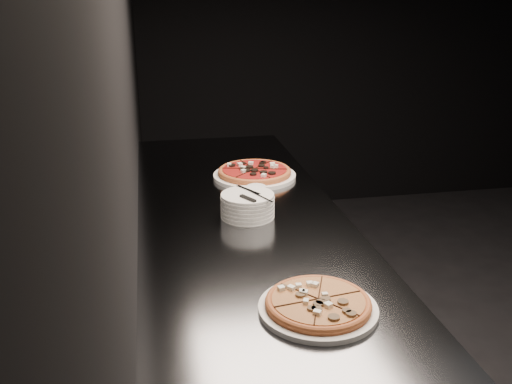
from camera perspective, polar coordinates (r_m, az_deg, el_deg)
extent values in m
cube|color=black|center=(1.82, -12.82, 9.85)|extent=(0.02, 5.00, 2.80)
cube|color=black|center=(4.95, 19.42, 15.36)|extent=(5.00, 0.02, 2.80)
cube|color=slate|center=(2.21, -0.92, -14.61)|extent=(0.70, 2.40, 0.90)
cube|color=slate|center=(1.99, -1.00, -3.62)|extent=(0.74, 2.44, 0.02)
cylinder|color=white|center=(1.49, 6.21, -11.52)|extent=(0.31, 0.31, 0.01)
cylinder|color=#C56D3B|center=(1.49, 6.23, -11.09)|extent=(0.30, 0.30, 0.01)
torus|color=#C56D3B|center=(1.48, 6.24, -10.90)|extent=(0.31, 0.31, 0.02)
cylinder|color=#FDA954|center=(1.48, 6.25, -10.74)|extent=(0.27, 0.27, 0.01)
cylinder|color=white|center=(2.47, -0.15, 1.62)|extent=(0.36, 0.36, 0.02)
cylinder|color=#C56D3B|center=(2.46, -0.15, 1.95)|extent=(0.38, 0.38, 0.01)
torus|color=#C56D3B|center=(2.46, -0.15, 2.10)|extent=(0.38, 0.38, 0.02)
cylinder|color=#A81B18|center=(2.46, -0.15, 2.22)|extent=(0.33, 0.33, 0.01)
cylinder|color=white|center=(2.05, -0.85, -2.27)|extent=(0.19, 0.19, 0.01)
cylinder|color=white|center=(2.05, -0.85, -1.90)|extent=(0.19, 0.19, 0.01)
cylinder|color=white|center=(2.04, -0.85, -1.53)|extent=(0.19, 0.19, 0.01)
cylinder|color=white|center=(2.04, -0.86, -1.15)|extent=(0.19, 0.19, 0.01)
cylinder|color=white|center=(2.03, -0.86, -0.78)|extent=(0.19, 0.19, 0.01)
cylinder|color=white|center=(2.03, -0.86, -0.40)|extent=(0.19, 0.19, 0.01)
cube|color=silver|center=(2.06, -0.79, 0.20)|extent=(0.07, 0.11, 0.00)
cube|color=black|center=(1.98, -0.81, -0.63)|extent=(0.05, 0.07, 0.01)
cube|color=silver|center=(2.02, -0.02, -0.21)|extent=(0.05, 0.19, 0.00)
cylinder|color=silver|center=(2.18, 0.02, -0.21)|extent=(0.07, 0.07, 0.06)
cylinder|color=black|center=(2.17, 0.02, 0.41)|extent=(0.06, 0.06, 0.01)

